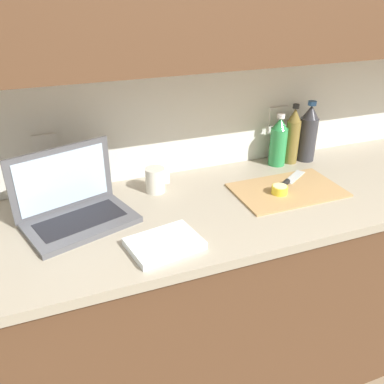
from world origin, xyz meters
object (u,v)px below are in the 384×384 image
at_px(bottle_oil_tall, 292,136).
at_px(measuring_cup, 155,180).
at_px(knife, 285,184).
at_px(laptop, 73,205).
at_px(bottle_green_soda, 308,134).
at_px(lemon_half_cut, 280,190).
at_px(bottle_water_clear, 278,142).
at_px(cutting_board, 287,190).

bearing_deg(bottle_oil_tall, measuring_cup, -175.01).
bearing_deg(knife, laptop, 143.20).
height_order(laptop, bottle_green_soda, bottle_green_soda).
xyz_separation_m(lemon_half_cut, bottle_water_clear, (0.15, 0.26, 0.08)).
distance_m(cutting_board, bottle_water_clear, 0.28).
relative_size(lemon_half_cut, bottle_oil_tall, 0.23).
distance_m(bottle_green_soda, bottle_oil_tall, 0.08).
bearing_deg(bottle_oil_tall, lemon_half_cut, -129.74).
bearing_deg(bottle_water_clear, bottle_oil_tall, -0.00).
bearing_deg(lemon_half_cut, cutting_board, 23.12).
height_order(lemon_half_cut, measuring_cup, measuring_cup).
bearing_deg(laptop, measuring_cup, 0.14).
relative_size(lemon_half_cut, bottle_water_clear, 0.27).
xyz_separation_m(cutting_board, bottle_green_soda, (0.25, 0.24, 0.12)).
xyz_separation_m(cutting_board, lemon_half_cut, (-0.05, -0.02, 0.02)).
relative_size(cutting_board, measuring_cup, 4.30).
bearing_deg(lemon_half_cut, measuring_cup, 154.90).
bearing_deg(measuring_cup, lemon_half_cut, -25.10).
bearing_deg(knife, measuring_cup, 129.20).
bearing_deg(bottle_oil_tall, bottle_green_soda, 0.00).
distance_m(bottle_green_soda, bottle_water_clear, 0.15).
bearing_deg(bottle_green_soda, lemon_half_cut, -138.86).
xyz_separation_m(laptop, knife, (0.82, -0.05, -0.04)).
height_order(cutting_board, bottle_water_clear, bottle_water_clear).
height_order(laptop, lemon_half_cut, laptop).
relative_size(laptop, bottle_green_soda, 1.51).
bearing_deg(bottle_green_soda, laptop, -171.37).
height_order(lemon_half_cut, bottle_water_clear, bottle_water_clear).
xyz_separation_m(cutting_board, bottle_oil_tall, (0.17, 0.24, 0.12)).
bearing_deg(knife, bottle_oil_tall, 19.66).
distance_m(laptop, knife, 0.82).
relative_size(cutting_board, bottle_oil_tall, 1.57).
xyz_separation_m(bottle_oil_tall, bottle_water_clear, (-0.07, 0.00, -0.02)).
bearing_deg(cutting_board, lemon_half_cut, -156.88).
bearing_deg(knife, bottle_green_soda, 8.10).
bearing_deg(bottle_green_soda, cutting_board, -136.11).
bearing_deg(cutting_board, bottle_green_soda, 43.89).
relative_size(knife, bottle_water_clear, 0.97).
height_order(laptop, knife, laptop).
height_order(cutting_board, measuring_cup, measuring_cup).
xyz_separation_m(knife, bottle_water_clear, (0.09, 0.21, 0.09)).
bearing_deg(lemon_half_cut, knife, 41.09).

